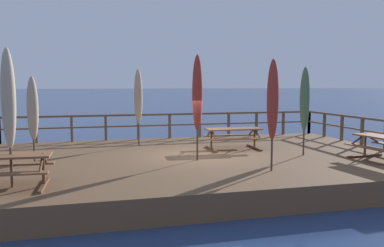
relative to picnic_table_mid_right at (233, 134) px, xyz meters
The scene contains 12 objects.
ground_plane 2.22m from the picnic_table_mid_right, 150.03° to the right, with size 600.00×600.00×0.00m, color navy.
wooden_deck 2.07m from the picnic_table_mid_right, 150.03° to the right, with size 14.03×9.27×0.64m, color brown.
railing_waterside_far 3.91m from the picnic_table_mid_right, 114.50° to the left, with size 13.83×0.10×1.09m.
railing_side_right 5.33m from the picnic_table_mid_right, 10.09° to the right, with size 0.10×9.07×1.09m.
picnic_table_mid_right is the anchor object (origin of this frame).
picnic_table_back_left 7.88m from the picnic_table_mid_right, 150.13° to the right, with size 1.76×1.47×0.78m.
patio_umbrella_tall_front 4.02m from the picnic_table_mid_right, 94.79° to the right, with size 0.32×0.32×3.03m.
patio_umbrella_short_front 8.01m from the picnic_table_mid_right, 150.59° to the right, with size 0.32×0.32×3.17m.
patio_umbrella_tall_back_left 2.87m from the picnic_table_mid_right, 45.25° to the right, with size 0.32×0.32×2.92m.
patio_umbrella_short_back 6.86m from the picnic_table_mid_right, 169.25° to the right, with size 0.32×0.32×2.59m.
patio_umbrella_short_mid 2.95m from the picnic_table_mid_right, 136.77° to the right, with size 0.32×0.32×3.26m.
patio_umbrella_tall_mid_left 3.90m from the picnic_table_mid_right, 150.62° to the left, with size 0.32×0.32×2.94m.
Camera 1 is at (-3.60, -12.74, 2.98)m, focal length 37.75 mm.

